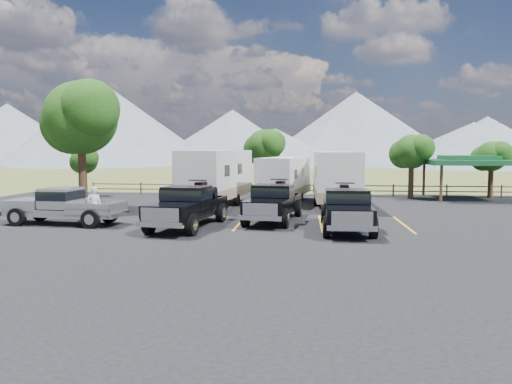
# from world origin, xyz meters

# --- Properties ---
(ground) EXTENTS (320.00, 320.00, 0.00)m
(ground) POSITION_xyz_m (0.00, 0.00, 0.00)
(ground) COLOR #565E27
(ground) RESTS_ON ground
(asphalt_lot) EXTENTS (44.00, 34.00, 0.04)m
(asphalt_lot) POSITION_xyz_m (0.00, 3.00, 0.02)
(asphalt_lot) COLOR black
(asphalt_lot) RESTS_ON ground
(stall_lines) EXTENTS (12.12, 5.50, 0.01)m
(stall_lines) POSITION_xyz_m (0.00, 4.00, 0.04)
(stall_lines) COLOR gold
(stall_lines) RESTS_ON asphalt_lot
(tree_big_nw) EXTENTS (5.54, 5.18, 7.84)m
(tree_big_nw) POSITION_xyz_m (-12.55, 9.03, 5.60)
(tree_big_nw) COLOR #312113
(tree_big_nw) RESTS_ON ground
(tree_ne_a) EXTENTS (3.11, 2.92, 4.76)m
(tree_ne_a) POSITION_xyz_m (8.97, 17.01, 3.48)
(tree_ne_a) COLOR #312113
(tree_ne_a) RESTS_ON ground
(tree_ne_b) EXTENTS (2.77, 2.59, 4.27)m
(tree_ne_b) POSITION_xyz_m (14.98, 18.01, 3.13)
(tree_ne_b) COLOR #312113
(tree_ne_b) RESTS_ON ground
(tree_north) EXTENTS (3.46, 3.24, 5.25)m
(tree_north) POSITION_xyz_m (-2.03, 19.02, 3.83)
(tree_north) COLOR #312113
(tree_north) RESTS_ON ground
(tree_nw_small) EXTENTS (2.59, 2.43, 3.85)m
(tree_nw_small) POSITION_xyz_m (-16.02, 17.01, 2.78)
(tree_nw_small) COLOR #312113
(tree_nw_small) RESTS_ON ground
(rail_fence) EXTENTS (36.12, 0.12, 1.00)m
(rail_fence) POSITION_xyz_m (2.00, 18.50, 0.61)
(rail_fence) COLOR brown
(rail_fence) RESTS_ON ground
(pavilion) EXTENTS (6.20, 6.20, 3.22)m
(pavilion) POSITION_xyz_m (13.00, 17.00, 2.79)
(pavilion) COLOR brown
(pavilion) RESTS_ON ground
(mountain_range) EXTENTS (209.00, 71.00, 20.00)m
(mountain_range) POSITION_xyz_m (-7.63, 105.98, 7.87)
(mountain_range) COLOR slate
(mountain_range) RESTS_ON ground
(rig_left) EXTENTS (2.95, 6.67, 2.15)m
(rig_left) POSITION_xyz_m (-4.24, 2.28, 1.08)
(rig_left) COLOR black
(rig_left) RESTS_ON asphalt_lot
(rig_center) EXTENTS (2.88, 6.46, 2.09)m
(rig_center) POSITION_xyz_m (-0.35, 4.62, 1.04)
(rig_center) COLOR black
(rig_center) RESTS_ON asphalt_lot
(rig_right) EXTENTS (2.25, 6.25, 2.08)m
(rig_right) POSITION_xyz_m (3.09, 2.15, 1.04)
(rig_right) COLOR black
(rig_right) RESTS_ON asphalt_lot
(trailer_left) EXTENTS (3.75, 10.31, 3.56)m
(trailer_left) POSITION_xyz_m (-4.43, 10.88, 1.91)
(trailer_left) COLOR silver
(trailer_left) RESTS_ON asphalt_lot
(trailer_center) EXTENTS (3.61, 8.91, 3.08)m
(trailer_center) POSITION_xyz_m (-0.16, 13.26, 1.65)
(trailer_center) COLOR silver
(trailer_center) RESTS_ON asphalt_lot
(trailer_right) EXTENTS (2.69, 9.99, 3.48)m
(trailer_right) POSITION_xyz_m (3.15, 11.18, 1.86)
(trailer_right) COLOR silver
(trailer_right) RESTS_ON asphalt_lot
(pickup_silver) EXTENTS (6.10, 2.52, 1.78)m
(pickup_silver) POSITION_xyz_m (-10.45, 2.47, 0.97)
(pickup_silver) COLOR gray
(pickup_silver) RESTS_ON asphalt_lot
(person_a) EXTENTS (0.78, 0.62, 1.89)m
(person_a) POSITION_xyz_m (-8.82, 2.20, 0.99)
(person_a) COLOR silver
(person_a) RESTS_ON asphalt_lot
(person_b) EXTENTS (0.88, 0.74, 1.64)m
(person_b) POSITION_xyz_m (-9.87, 3.45, 0.86)
(person_b) COLOR gray
(person_b) RESTS_ON asphalt_lot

